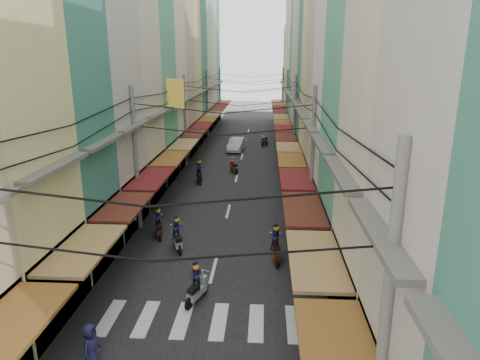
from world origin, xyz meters
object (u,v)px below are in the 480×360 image
at_px(market_umbrella, 405,283).
at_px(traffic_sign, 329,223).
at_px(bicycle, 365,286).
at_px(white_car, 236,151).

bearing_deg(market_umbrella, traffic_sign, 109.02).
bearing_deg(bicycle, traffic_sign, 60.88).
bearing_deg(bicycle, white_car, 35.29).
distance_m(bicycle, traffic_sign, 3.15).
relative_size(white_car, bicycle, 2.74).
bearing_deg(traffic_sign, white_car, 103.06).
xyz_separation_m(white_car, bicycle, (7.50, -27.83, 0.00)).
bearing_deg(white_car, traffic_sign, -70.40).
distance_m(market_umbrella, traffic_sign, 5.58).
relative_size(bicycle, market_umbrella, 0.71).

